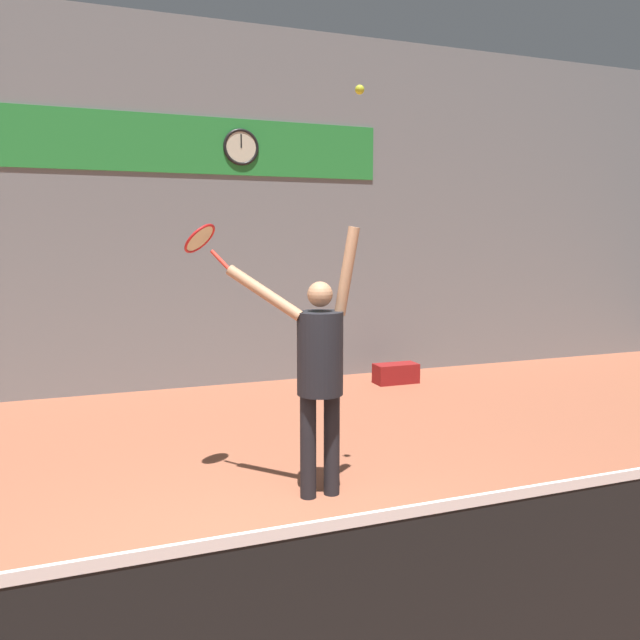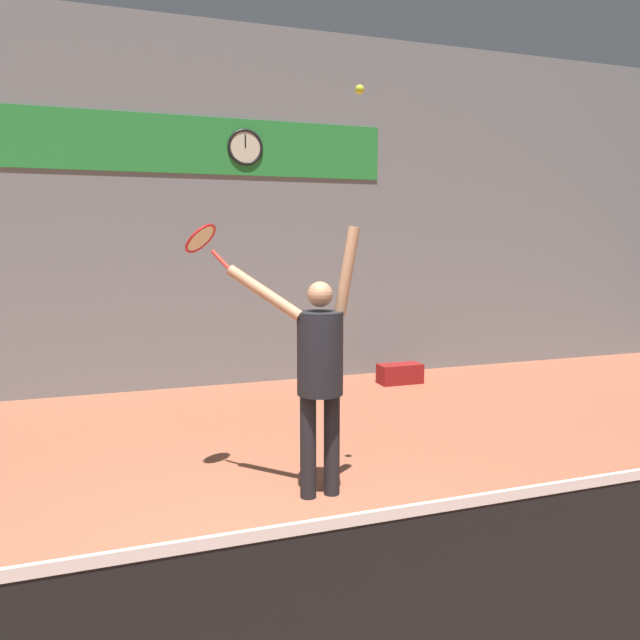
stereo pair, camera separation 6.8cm
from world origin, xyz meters
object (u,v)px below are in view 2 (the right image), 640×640
equipment_bag (400,374)px  tennis_racket (202,240)px  tennis_ball (360,90)px  tennis_player (319,364)px  scoreboard_clock (245,147)px

equipment_bag → tennis_racket: bearing=-138.7°
tennis_racket → equipment_bag: (3.24, 2.84, -1.92)m
tennis_ball → equipment_bag: 5.11m
tennis_ball → tennis_racket: bearing=148.5°
tennis_racket → tennis_ball: tennis_ball is taller
equipment_bag → tennis_ball: bearing=-121.4°
tennis_ball → equipment_bag: tennis_ball is taller
tennis_player → tennis_racket: 1.38m
tennis_player → tennis_racket: size_ratio=5.29×
tennis_ball → tennis_player: bearing=155.2°
scoreboard_clock → tennis_player: 4.71m
scoreboard_clock → tennis_racket: scoreboard_clock is taller
tennis_player → tennis_ball: tennis_ball is taller
tennis_player → tennis_ball: (0.28, -0.13, 2.08)m
tennis_player → equipment_bag: size_ratio=3.45×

